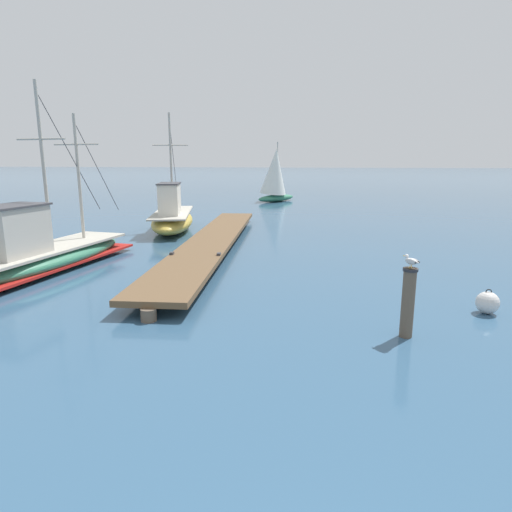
% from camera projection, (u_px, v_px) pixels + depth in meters
% --- Properties ---
extents(floating_dock, '(3.05, 16.94, 0.53)m').
position_uv_depth(floating_dock, '(213.00, 240.00, 17.97)').
color(floating_dock, brown).
rests_on(floating_dock, ground).
extents(fishing_boat_0, '(2.98, 8.26, 6.02)m').
position_uv_depth(fishing_boat_0, '(39.00, 253.00, 14.24)').
color(fishing_boat_0, '#337556').
rests_on(fishing_boat_0, ground).
extents(fishing_boat_1, '(3.45, 6.78, 5.84)m').
position_uv_depth(fishing_boat_1, '(172.00, 217.00, 22.22)').
color(fishing_boat_1, gold).
rests_on(fishing_boat_1, ground).
extents(mooring_piling, '(0.30, 0.30, 1.46)m').
position_uv_depth(mooring_piling, '(408.00, 301.00, 8.91)').
color(mooring_piling, brown).
rests_on(mooring_piling, ground).
extents(perched_seagull, '(0.30, 0.31, 0.27)m').
position_uv_depth(perched_seagull, '(411.00, 261.00, 8.73)').
color(perched_seagull, gold).
rests_on(perched_seagull, mooring_piling).
extents(mooring_buoy, '(0.53, 0.53, 0.60)m').
position_uv_depth(mooring_buoy, '(487.00, 303.00, 10.38)').
color(mooring_buoy, silver).
rests_on(mooring_buoy, ground).
extents(distant_sailboat, '(3.55, 4.31, 5.04)m').
position_uv_depth(distant_sailboat, '(275.00, 175.00, 37.52)').
color(distant_sailboat, '#337556').
rests_on(distant_sailboat, ground).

